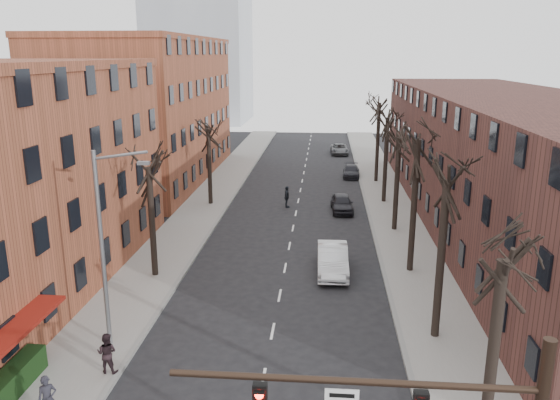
% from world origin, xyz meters
% --- Properties ---
extents(sidewalk_left, '(4.00, 90.00, 0.15)m').
position_xyz_m(sidewalk_left, '(-8.00, 35.00, 0.07)').
color(sidewalk_left, gray).
rests_on(sidewalk_left, ground).
extents(sidewalk_right, '(4.00, 90.00, 0.15)m').
position_xyz_m(sidewalk_right, '(8.00, 35.00, 0.07)').
color(sidewalk_right, gray).
rests_on(sidewalk_right, ground).
extents(building_left_far, '(12.00, 28.00, 14.00)m').
position_xyz_m(building_left_far, '(-16.00, 44.00, 7.00)').
color(building_left_far, brown).
rests_on(building_left_far, ground).
extents(building_right, '(12.00, 50.00, 10.00)m').
position_xyz_m(building_right, '(16.00, 30.00, 5.00)').
color(building_right, '#4A2822').
rests_on(building_right, ground).
extents(awning_left, '(1.20, 7.00, 0.15)m').
position_xyz_m(awning_left, '(-9.40, 6.00, 0.00)').
color(awning_left, maroon).
rests_on(awning_left, ground).
extents(tree_right_b, '(5.20, 5.20, 10.80)m').
position_xyz_m(tree_right_b, '(7.60, 12.00, 0.00)').
color(tree_right_b, black).
rests_on(tree_right_b, ground).
extents(tree_right_c, '(5.20, 5.20, 11.60)m').
position_xyz_m(tree_right_c, '(7.60, 20.00, 0.00)').
color(tree_right_c, black).
rests_on(tree_right_c, ground).
extents(tree_right_d, '(5.20, 5.20, 10.00)m').
position_xyz_m(tree_right_d, '(7.60, 28.00, 0.00)').
color(tree_right_d, black).
rests_on(tree_right_d, ground).
extents(tree_right_e, '(5.20, 5.20, 10.80)m').
position_xyz_m(tree_right_e, '(7.60, 36.00, 0.00)').
color(tree_right_e, black).
rests_on(tree_right_e, ground).
extents(tree_right_f, '(5.20, 5.20, 11.60)m').
position_xyz_m(tree_right_f, '(7.60, 44.00, 0.00)').
color(tree_right_f, black).
rests_on(tree_right_f, ground).
extents(tree_left_a, '(5.20, 5.20, 9.50)m').
position_xyz_m(tree_left_a, '(-7.60, 18.00, 0.00)').
color(tree_left_a, black).
rests_on(tree_left_a, ground).
extents(tree_left_b, '(5.20, 5.20, 9.50)m').
position_xyz_m(tree_left_b, '(-7.60, 34.00, 0.00)').
color(tree_left_b, black).
rests_on(tree_left_b, ground).
extents(streetlight, '(2.45, 0.22, 9.03)m').
position_xyz_m(streetlight, '(-7.03, 10.00, 5.01)').
color(streetlight, slate).
rests_on(streetlight, ground).
extents(silver_sedan, '(1.90, 5.17, 1.69)m').
position_xyz_m(silver_sedan, '(2.90, 19.54, 0.85)').
color(silver_sedan, silver).
rests_on(silver_sedan, ground).
extents(parked_car_near, '(1.98, 4.36, 1.45)m').
position_xyz_m(parked_car_near, '(3.80, 32.90, 0.73)').
color(parked_car_near, black).
rests_on(parked_car_near, ground).
extents(parked_car_mid, '(1.91, 4.31, 1.23)m').
position_xyz_m(parked_car_mid, '(5.15, 46.34, 0.61)').
color(parked_car_mid, black).
rests_on(parked_car_mid, ground).
extents(parked_car_far, '(2.40, 4.86, 1.33)m').
position_xyz_m(parked_car_far, '(4.19, 60.07, 0.66)').
color(parked_car_far, '#4E5155').
rests_on(parked_car_far, ground).
extents(pedestrian_a, '(0.77, 0.68, 1.77)m').
position_xyz_m(pedestrian_a, '(-7.28, 4.59, 1.03)').
color(pedestrian_a, '#22222A').
rests_on(pedestrian_a, sidewalk_left).
extents(pedestrian_b, '(0.87, 0.70, 1.73)m').
position_xyz_m(pedestrian_b, '(-6.40, 7.78, 1.01)').
color(pedestrian_b, black).
rests_on(pedestrian_b, sidewalk_left).
extents(pedestrian_crossing, '(0.52, 1.12, 1.88)m').
position_xyz_m(pedestrian_crossing, '(-0.88, 33.71, 0.94)').
color(pedestrian_crossing, black).
rests_on(pedestrian_crossing, ground).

